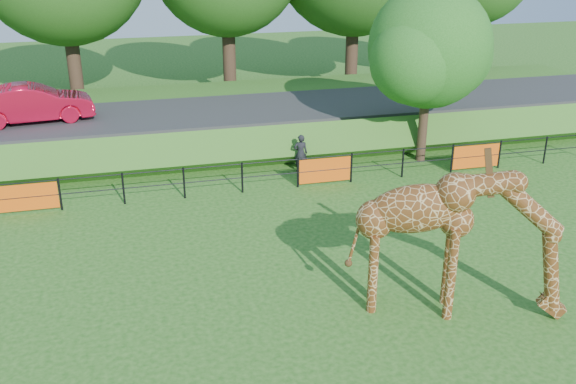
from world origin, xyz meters
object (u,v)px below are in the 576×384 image
car_red (33,103)px  visitor (301,153)px  giraffe (459,242)px  tree_east (431,51)px

car_red → visitor: bearing=-121.8°
giraffe → tree_east: size_ratio=0.75×
car_red → giraffe: bearing=-151.4°
giraffe → car_red: (-10.65, 14.64, 0.35)m
giraffe → tree_east: (4.14, 10.29, 2.46)m
visitor → tree_east: bearing=-169.5°
car_red → visitor: 10.78m
giraffe → tree_east: bearing=90.6°
car_red → tree_east: 15.56m
giraffe → visitor: bearing=117.7°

